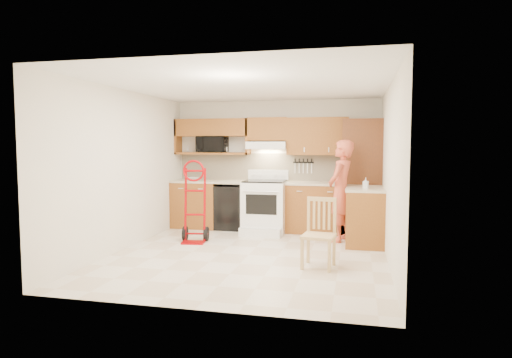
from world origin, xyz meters
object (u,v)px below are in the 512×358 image
(range, at_px, (264,202))
(hand_truck, at_px, (194,205))
(microwave, at_px, (212,144))
(person, at_px, (341,191))
(dining_chair, at_px, (319,233))

(range, distance_m, hand_truck, 1.43)
(microwave, height_order, person, microwave)
(microwave, relative_size, dining_chair, 0.63)
(person, distance_m, dining_chair, 1.78)
(hand_truck, relative_size, dining_chair, 1.35)
(range, height_order, dining_chair, range)
(person, distance_m, hand_truck, 2.50)
(range, distance_m, person, 1.49)
(range, height_order, person, person)
(microwave, distance_m, dining_chair, 3.63)
(microwave, xyz_separation_m, person, (2.55, -0.81, -0.79))
(person, xyz_separation_m, hand_truck, (-2.40, -0.64, -0.24))
(microwave, relative_size, person, 0.34)
(dining_chair, bearing_deg, range, 126.04)
(hand_truck, xyz_separation_m, dining_chair, (2.17, -1.08, -0.16))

